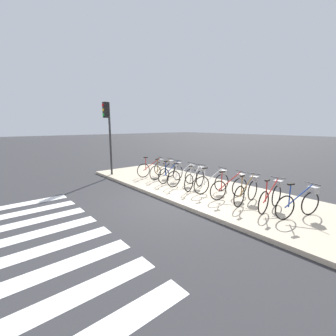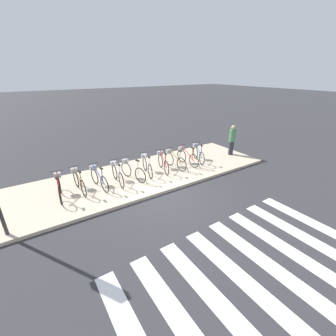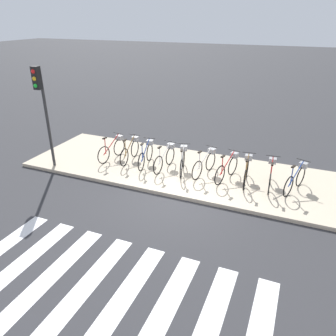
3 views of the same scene
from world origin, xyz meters
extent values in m
plane|color=#2D2D30|center=(0.00, 0.00, 0.00)|extent=(120.00, 120.00, 0.00)
cube|color=#B7A88E|center=(0.00, 1.89, 0.06)|extent=(12.61, 3.77, 0.12)
torus|color=black|center=(-3.43, 1.22, 0.46)|extent=(0.13, 0.68, 0.68)
torus|color=black|center=(-3.30, 2.15, 0.46)|extent=(0.13, 0.68, 0.68)
cylinder|color=red|center=(-3.36, 1.69, 0.74)|extent=(0.16, 0.95, 0.58)
cylinder|color=red|center=(-3.41, 1.35, 0.77)|extent=(0.04, 0.04, 0.61)
cube|color=black|center=(-3.41, 1.35, 1.09)|extent=(0.10, 0.21, 0.04)
cylinder|color=#262626|center=(-3.30, 2.15, 1.04)|extent=(0.46, 0.09, 0.02)
cube|color=gray|center=(-3.29, 2.20, 0.85)|extent=(0.27, 0.23, 0.18)
torus|color=black|center=(-2.60, 1.33, 0.46)|extent=(0.07, 0.68, 0.68)
torus|color=black|center=(-2.65, 2.26, 0.46)|extent=(0.07, 0.68, 0.68)
cylinder|color=olive|center=(-2.63, 1.80, 0.74)|extent=(0.08, 0.95, 0.58)
cylinder|color=olive|center=(-2.61, 1.46, 0.77)|extent=(0.03, 0.03, 0.61)
cube|color=black|center=(-2.61, 1.46, 1.09)|extent=(0.08, 0.20, 0.04)
cylinder|color=#262626|center=(-2.65, 2.26, 1.04)|extent=(0.46, 0.05, 0.02)
cube|color=gray|center=(-2.65, 2.31, 0.85)|extent=(0.25, 0.21, 0.18)
torus|color=black|center=(-1.83, 1.20, 0.46)|extent=(0.12, 0.68, 0.68)
torus|color=black|center=(-1.94, 2.13, 0.46)|extent=(0.12, 0.68, 0.68)
cylinder|color=navy|center=(-1.88, 1.67, 0.74)|extent=(0.15, 0.95, 0.58)
cylinder|color=navy|center=(-1.84, 1.33, 0.77)|extent=(0.04, 0.04, 0.61)
cube|color=black|center=(-1.84, 1.33, 1.09)|extent=(0.09, 0.21, 0.04)
cylinder|color=#262626|center=(-1.94, 2.13, 1.04)|extent=(0.46, 0.08, 0.02)
cube|color=gray|center=(-1.95, 2.18, 0.85)|extent=(0.26, 0.23, 0.18)
torus|color=black|center=(-1.15, 1.17, 0.46)|extent=(0.09, 0.68, 0.68)
torus|color=black|center=(-1.07, 2.10, 0.46)|extent=(0.09, 0.68, 0.68)
cylinder|color=silver|center=(-1.11, 1.63, 0.74)|extent=(0.11, 0.95, 0.58)
cylinder|color=silver|center=(-1.14, 1.30, 0.77)|extent=(0.03, 0.03, 0.61)
cube|color=black|center=(-1.14, 1.30, 1.09)|extent=(0.09, 0.21, 0.04)
cylinder|color=#262626|center=(-1.07, 2.10, 1.04)|extent=(0.46, 0.06, 0.02)
cube|color=gray|center=(-1.07, 2.15, 0.85)|extent=(0.26, 0.22, 0.18)
torus|color=black|center=(-0.29, 1.18, 0.46)|extent=(0.21, 0.67, 0.68)
torus|color=black|center=(-0.54, 2.09, 0.46)|extent=(0.21, 0.67, 0.68)
cylinder|color=beige|center=(-0.41, 1.63, 0.74)|extent=(0.28, 0.93, 0.58)
cylinder|color=beige|center=(-0.33, 1.31, 0.77)|extent=(0.04, 0.04, 0.61)
cube|color=black|center=(-0.33, 1.31, 1.09)|extent=(0.12, 0.21, 0.04)
cylinder|color=#262626|center=(-0.54, 2.09, 1.04)|extent=(0.45, 0.14, 0.02)
cube|color=gray|center=(-0.55, 2.14, 0.85)|extent=(0.28, 0.26, 0.18)
torus|color=black|center=(0.25, 1.29, 0.46)|extent=(0.19, 0.67, 0.68)
torus|color=black|center=(0.46, 2.20, 0.46)|extent=(0.19, 0.67, 0.68)
cylinder|color=silver|center=(0.35, 1.75, 0.74)|extent=(0.25, 0.94, 0.58)
cylinder|color=silver|center=(0.28, 1.42, 0.77)|extent=(0.04, 0.04, 0.61)
cube|color=black|center=(0.28, 1.42, 1.09)|extent=(0.11, 0.21, 0.04)
cylinder|color=#262626|center=(0.46, 2.20, 1.04)|extent=(0.45, 0.13, 0.02)
cube|color=gray|center=(0.47, 2.25, 0.85)|extent=(0.28, 0.25, 0.18)
torus|color=black|center=(1.05, 1.23, 0.46)|extent=(0.20, 0.67, 0.68)
torus|color=black|center=(1.28, 2.13, 0.46)|extent=(0.20, 0.67, 0.68)
cylinder|color=red|center=(1.17, 1.68, 0.74)|extent=(0.27, 0.93, 0.58)
cylinder|color=red|center=(1.08, 1.35, 0.77)|extent=(0.04, 0.04, 0.61)
cube|color=black|center=(1.08, 1.35, 1.09)|extent=(0.12, 0.21, 0.04)
cylinder|color=#262626|center=(1.28, 2.13, 1.04)|extent=(0.45, 0.14, 0.02)
cube|color=gray|center=(1.30, 2.18, 0.85)|extent=(0.28, 0.25, 0.18)
torus|color=black|center=(1.87, 1.19, 0.46)|extent=(0.10, 0.68, 0.68)
torus|color=black|center=(1.79, 2.12, 0.46)|extent=(0.10, 0.68, 0.68)
cylinder|color=olive|center=(1.83, 1.66, 0.74)|extent=(0.12, 0.95, 0.58)
cylinder|color=olive|center=(1.86, 1.32, 0.77)|extent=(0.03, 0.03, 0.61)
cube|color=black|center=(1.86, 1.32, 1.09)|extent=(0.09, 0.21, 0.04)
cylinder|color=#262626|center=(1.79, 2.12, 1.04)|extent=(0.46, 0.06, 0.02)
cube|color=gray|center=(1.78, 2.17, 0.85)|extent=(0.26, 0.22, 0.18)
torus|color=black|center=(2.64, 1.21, 0.46)|extent=(0.08, 0.68, 0.68)
torus|color=black|center=(2.58, 2.15, 0.46)|extent=(0.08, 0.68, 0.68)
cylinder|color=red|center=(2.61, 1.68, 0.74)|extent=(0.09, 0.95, 0.58)
cylinder|color=red|center=(2.63, 1.34, 0.77)|extent=(0.03, 0.03, 0.61)
cube|color=black|center=(2.63, 1.34, 1.09)|extent=(0.08, 0.20, 0.04)
cylinder|color=#262626|center=(2.58, 2.15, 1.04)|extent=(0.46, 0.05, 0.02)
cube|color=gray|center=(2.58, 2.20, 0.85)|extent=(0.25, 0.22, 0.18)
torus|color=black|center=(3.20, 1.27, 0.46)|extent=(0.26, 0.65, 0.68)
torus|color=black|center=(3.51, 2.16, 0.46)|extent=(0.26, 0.65, 0.68)
cylinder|color=navy|center=(3.35, 1.71, 0.74)|extent=(0.35, 0.91, 0.58)
cylinder|color=navy|center=(3.24, 1.39, 0.77)|extent=(0.04, 0.04, 0.61)
cube|color=black|center=(3.24, 1.39, 1.09)|extent=(0.13, 0.21, 0.04)
cylinder|color=#262626|center=(3.51, 2.16, 1.04)|extent=(0.44, 0.18, 0.02)
cube|color=gray|center=(3.53, 2.20, 0.85)|extent=(0.29, 0.27, 0.18)
cylinder|color=#23232D|center=(5.61, 1.55, 0.50)|extent=(0.26, 0.26, 0.77)
cylinder|color=#3F724C|center=(5.61, 1.55, 1.23)|extent=(0.34, 0.34, 0.68)
sphere|color=tan|center=(5.61, 1.55, 1.68)|extent=(0.22, 0.22, 0.22)
camera|label=1|loc=(5.52, -4.76, 2.61)|focal=24.00mm
camera|label=2|loc=(-4.00, -6.62, 4.51)|focal=24.00mm
camera|label=3|loc=(3.19, -8.34, 5.25)|focal=35.00mm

